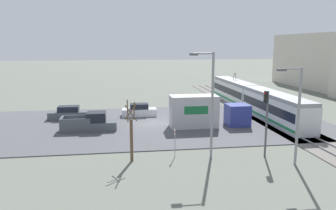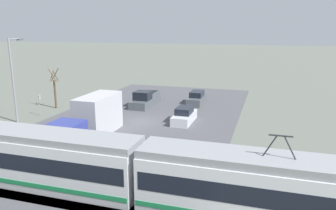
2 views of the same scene
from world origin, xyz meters
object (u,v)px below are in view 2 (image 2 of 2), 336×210
at_px(pickup_truck, 145,100).
at_px(sedan_car_0, 197,98).
at_px(light_rail_tram, 140,172).
at_px(street_lamp_near_crossing, 14,75).
at_px(sedan_car_1, 184,116).
at_px(street_tree, 55,90).
at_px(box_truck, 92,119).
at_px(no_parking_sign, 40,103).

height_order(pickup_truck, sedan_car_0, pickup_truck).
distance_m(pickup_truck, sedan_car_0, 6.61).
bearing_deg(light_rail_tram, street_lamp_near_crossing, -31.49).
relative_size(sedan_car_1, street_tree, 0.90).
bearing_deg(sedan_car_1, pickup_truck, -40.87).
bearing_deg(box_truck, no_parking_sign, -27.68).
xyz_separation_m(sedan_car_1, street_tree, (16.39, -1.53, 1.48)).
height_order(street_lamp_near_crossing, no_parking_sign, street_lamp_near_crossing).
height_order(light_rail_tram, sedan_car_1, light_rail_tram).
distance_m(box_truck, street_tree, 12.87).
distance_m(sedan_car_0, no_parking_sign, 18.65).
bearing_deg(street_tree, sedan_car_1, 174.66).
bearing_deg(sedan_car_1, sedan_car_0, -86.15).
bearing_deg(no_parking_sign, sedan_car_1, -172.91).
bearing_deg(no_parking_sign, pickup_truck, -141.42).
bearing_deg(light_rail_tram, pickup_truck, -69.47).
bearing_deg(box_truck, street_lamp_near_crossing, -12.46).
xyz_separation_m(light_rail_tram, sedan_car_0, (2.11, -24.33, -0.98)).
height_order(box_truck, street_lamp_near_crossing, street_lamp_near_crossing).
xyz_separation_m(sedan_car_0, street_lamp_near_crossing, (15.90, 13.30, 4.15)).
distance_m(street_lamp_near_crossing, no_parking_sign, 4.42).
bearing_deg(pickup_truck, light_rail_tram, 110.53).
height_order(pickup_truck, street_tree, street_tree).
bearing_deg(street_lamp_near_crossing, box_truck, 167.54).
distance_m(pickup_truck, sedan_car_1, 8.51).
bearing_deg(street_tree, box_truck, 139.38).
relative_size(sedan_car_0, street_lamp_near_crossing, 0.56).
distance_m(light_rail_tram, sedan_car_0, 24.44).
xyz_separation_m(pickup_truck, street_tree, (9.95, 4.04, 1.40)).
xyz_separation_m(light_rail_tram, street_lamp_near_crossing, (18.01, -11.03, 3.16)).
bearing_deg(pickup_truck, street_lamp_near_crossing, 45.53).
distance_m(sedan_car_0, street_tree, 17.39).
xyz_separation_m(sedan_car_0, sedan_car_1, (-0.58, 8.64, -0.01)).
distance_m(box_truck, no_parking_sign, 10.47).
bearing_deg(pickup_truck, box_truck, 89.12).
distance_m(street_tree, street_lamp_near_crossing, 6.75).
bearing_deg(no_parking_sign, sedan_car_0, -145.27).
height_order(light_rail_tram, street_tree, street_tree).
bearing_deg(sedan_car_0, light_rail_tram, -85.05).
height_order(sedan_car_1, no_parking_sign, no_parking_sign).
bearing_deg(light_rail_tram, sedan_car_1, -84.44).
bearing_deg(street_tree, no_parking_sign, 97.97).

